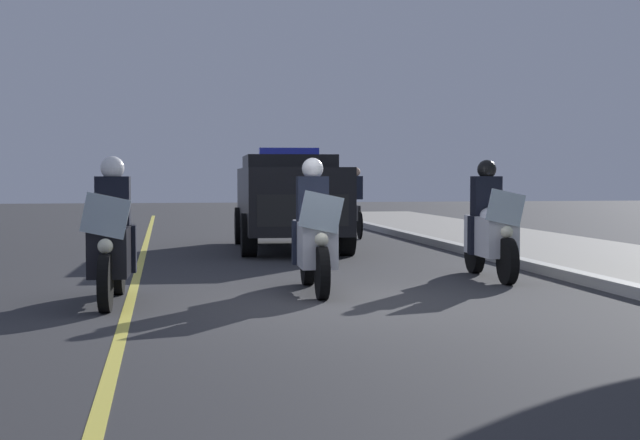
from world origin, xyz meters
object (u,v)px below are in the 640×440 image
object	(u,v)px
police_motorcycle_trailing	(490,230)
cyclist_background	(356,203)
police_suv	(289,197)
police_motorcycle_lead_left	(112,243)
police_motorcycle_lead_right	(314,237)

from	to	relation	value
police_motorcycle_trailing	cyclist_background	xyz separation A→B (m)	(-8.84, -0.10, 0.14)
police_suv	police_motorcycle_lead_left	bearing A→B (deg)	-23.06
police_motorcycle_lead_right	police_suv	distance (m)	6.70
police_motorcycle_lead_right	police_motorcycle_trailing	distance (m)	2.93
police_suv	cyclist_background	distance (m)	3.81
police_motorcycle_trailing	police_suv	bearing A→B (deg)	-159.12
police_motorcycle_lead_right	police_motorcycle_trailing	world-z (taller)	same
police_motorcycle_lead_right	police_suv	xyz separation A→B (m)	(-6.67, 0.60, 0.37)
police_motorcycle_lead_right	cyclist_background	distance (m)	10.22
police_motorcycle_lead_left	cyclist_background	world-z (taller)	police_motorcycle_lead_left
police_motorcycle_lead_left	police_motorcycle_trailing	bearing A→B (deg)	107.30
police_motorcycle_lead_left	cyclist_background	bearing A→B (deg)	153.84
police_motorcycle_lead_right	police_suv	world-z (taller)	police_suv
police_motorcycle_lead_left	police_motorcycle_trailing	world-z (taller)	same
police_motorcycle_lead_right	police_motorcycle_lead_left	bearing A→B (deg)	-76.39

